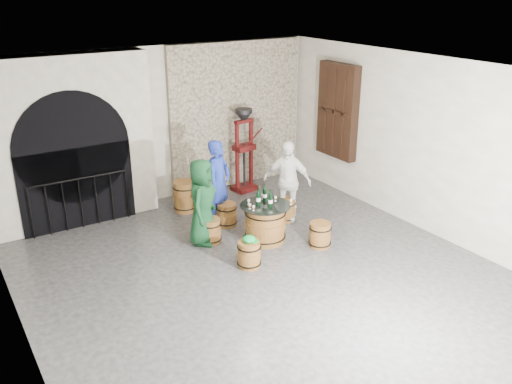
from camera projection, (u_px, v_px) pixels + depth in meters
ground at (266, 278)px, 8.56m from camera, size 8.00×8.00×0.00m
wall_back at (159, 126)px, 11.12m from camera, size 8.00×0.00×8.00m
wall_front at (512, 316)px, 4.83m from camera, size 8.00×0.00×8.00m
wall_left at (13, 240)px, 6.23m from camera, size 0.00×8.00×8.00m
wall_right at (429, 147)px, 9.72m from camera, size 0.00×8.00×8.00m
ceiling at (267, 73)px, 7.39m from camera, size 8.00×8.00×0.00m
stone_facing_panel at (236, 115)px, 11.97m from camera, size 3.20×0.12×3.18m
arched_opening at (69, 143)px, 9.98m from camera, size 3.10×0.60×3.19m
shuttered_window at (337, 111)px, 11.47m from camera, size 0.23×1.10×2.00m
barrel_table at (265, 223)px, 9.65m from camera, size 0.90×0.90×0.70m
barrel_stool_left at (210, 231)px, 9.65m from camera, size 0.40×0.40×0.45m
barrel_stool_far at (227, 215)px, 10.32m from camera, size 0.40×0.40×0.45m
barrel_stool_right at (285, 210)px, 10.53m from camera, size 0.40×0.40×0.45m
barrel_stool_near_right at (320, 235)px, 9.49m from camera, size 0.40×0.40×0.45m
barrel_stool_near_left at (249, 254)px, 8.82m from camera, size 0.40×0.40×0.45m
green_cap at (249, 239)px, 8.72m from camera, size 0.26×0.21×0.12m
person_green at (202, 202)px, 9.44m from camera, size 0.89×0.90×1.56m
person_blue at (219, 183)px, 10.21m from camera, size 0.72×0.65×1.65m
person_white at (287, 181)px, 10.37m from camera, size 0.89×0.97×1.59m
wine_bottle_left at (258, 198)px, 9.49m from camera, size 0.08×0.08×0.32m
wine_bottle_center at (270, 200)px, 9.41m from camera, size 0.08×0.08×0.32m
wine_bottle_right at (265, 194)px, 9.66m from camera, size 0.08×0.08×0.32m
tasting_glass_a at (253, 208)px, 9.27m from camera, size 0.05×0.05×0.10m
tasting_glass_b at (275, 199)px, 9.67m from camera, size 0.05×0.05×0.10m
tasting_glass_c at (249, 202)px, 9.53m from camera, size 0.05×0.05×0.10m
tasting_glass_d at (262, 197)px, 9.76m from camera, size 0.05×0.05×0.10m
tasting_glass_e at (291, 202)px, 9.53m from camera, size 0.05×0.05×0.10m
tasting_glass_f at (250, 206)px, 9.34m from camera, size 0.05×0.05×0.10m
side_barrel at (185, 196)px, 10.94m from camera, size 0.47×0.47×0.63m
corking_press at (244, 144)px, 11.74m from camera, size 0.78×0.48×1.84m
control_box at (248, 125)px, 12.12m from camera, size 0.18×0.10×0.22m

